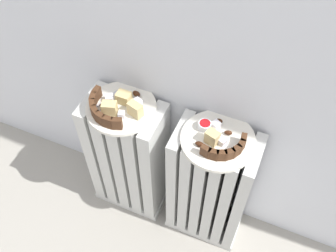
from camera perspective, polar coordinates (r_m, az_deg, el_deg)
radiator_left at (r=1.47m, az=-5.97°, el=-4.83°), size 0.29×0.17×0.57m
radiator_right at (r=1.40m, az=6.32°, el=-9.28°), size 0.29×0.17×0.57m
plate_left at (r=1.24m, az=-7.10°, el=2.78°), size 0.23×0.23×0.01m
plate_right at (r=1.16m, az=7.60°, el=-2.11°), size 0.23×0.23×0.01m
dark_cake_slice_left_0 at (r=1.25m, az=-10.73°, el=4.89°), size 0.02×0.03×0.04m
dark_cake_slice_left_1 at (r=1.24m, az=-11.25°, el=3.94°), size 0.03×0.04×0.04m
dark_cake_slice_left_2 at (r=1.22m, az=-11.35°, el=2.93°), size 0.03×0.04×0.04m
dark_cake_slice_left_3 at (r=1.20m, az=-11.00°, el=1.96°), size 0.04×0.03×0.04m
dark_cake_slice_left_4 at (r=1.18m, az=-10.23°, el=1.15°), size 0.04×0.03×0.04m
dark_cake_slice_left_5 at (r=1.17m, az=-9.10°, el=0.59°), size 0.03×0.02×0.04m
dark_cake_slice_left_6 at (r=1.16m, az=-7.74°, el=0.36°), size 0.04×0.03×0.04m
marble_cake_slice_left_0 at (r=1.23m, az=-6.73°, el=4.32°), size 0.05×0.04×0.04m
marble_cake_slice_left_1 at (r=1.20m, az=-8.85°, el=2.64°), size 0.05×0.04×0.05m
marble_cake_slice_left_2 at (r=1.19m, az=-4.99°, el=2.50°), size 0.05×0.04×0.05m
turkish_delight_left_0 at (r=1.20m, az=-7.06°, el=1.77°), size 0.02×0.02×0.02m
turkish_delight_left_1 at (r=1.22m, az=-4.67°, el=3.57°), size 0.03×0.03×0.02m
turkish_delight_left_2 at (r=1.24m, az=-8.86°, el=4.15°), size 0.03×0.03×0.03m
medjool_date_left_0 at (r=1.23m, az=-9.77°, el=3.23°), size 0.02×0.03×0.02m
medjool_date_left_1 at (r=1.25m, az=-4.81°, el=4.90°), size 0.03×0.03×0.02m
dark_cake_slice_right_0 at (r=1.10m, az=5.74°, el=-3.85°), size 0.03×0.02×0.04m
dark_cake_slice_right_1 at (r=1.09m, az=6.86°, el=-4.31°), size 0.03×0.02×0.04m
dark_cake_slice_right_2 at (r=1.09m, az=8.09°, el=-4.44°), size 0.03×0.03×0.04m
dark_cake_slice_right_3 at (r=1.10m, az=9.27°, el=-4.26°), size 0.03×0.03×0.04m
dark_cake_slice_right_4 at (r=1.11m, az=10.27°, el=-3.76°), size 0.03×0.03×0.04m
dark_cake_slice_right_5 at (r=1.12m, az=10.98°, el=-3.03°), size 0.02×0.03×0.04m
dark_cake_slice_right_6 at (r=1.14m, az=11.33°, el=-2.15°), size 0.02×0.03×0.04m
marble_cake_slice_right_0 at (r=1.12m, az=6.72°, el=-1.73°), size 0.05×0.04×0.04m
turkish_delight_right_0 at (r=1.13m, az=8.20°, el=-2.35°), size 0.03×0.03×0.02m
turkish_delight_right_1 at (r=1.17m, az=7.26°, el=0.14°), size 0.03×0.03×0.02m
medjool_date_right_0 at (r=1.18m, az=7.75°, el=0.76°), size 0.02×0.02×0.01m
medjool_date_right_1 at (r=1.12m, az=4.82°, el=-2.77°), size 0.03×0.02×0.02m
medjool_date_right_2 at (r=1.16m, az=9.10°, el=-1.01°), size 0.03×0.02×0.02m
jam_bowl_right at (r=1.16m, az=5.60°, el=0.12°), size 0.04×0.04×0.02m
fork at (r=1.26m, az=-8.86°, el=4.23°), size 0.05×0.09×0.00m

